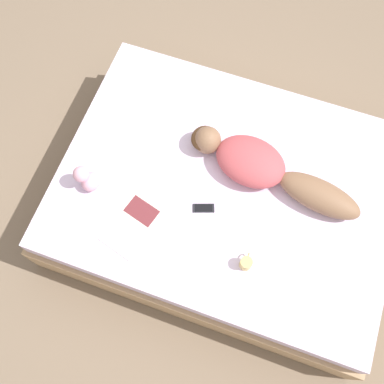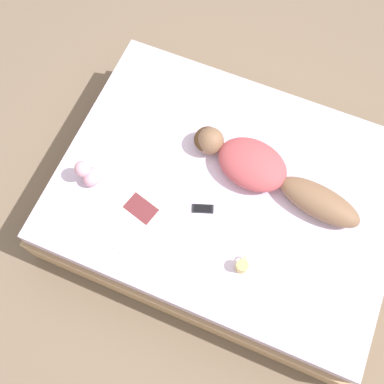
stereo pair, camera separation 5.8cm
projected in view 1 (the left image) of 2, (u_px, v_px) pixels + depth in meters
The scene contains 7 objects.
ground_plane at pixel (224, 209), 3.50m from camera, with size 12.00×12.00×0.00m, color #7A6651.
bed at pixel (226, 198), 3.27m from camera, with size 1.77×2.34×0.50m.
person at pixel (265, 169), 2.97m from camera, with size 0.45×1.24×0.19m.
open_magazine at pixel (132, 223), 2.92m from camera, with size 0.48×0.39×0.01m.
coffee_mug at pixel (246, 263), 2.79m from camera, with size 0.11×0.08×0.09m.
cell_phone at pixel (204, 208), 2.96m from camera, with size 0.11×0.15×0.01m.
plush_toy at pixel (87, 179), 2.94m from camera, with size 0.13×0.16×0.20m.
Camera 1 is at (-1.17, -0.16, 3.31)m, focal length 42.00 mm.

